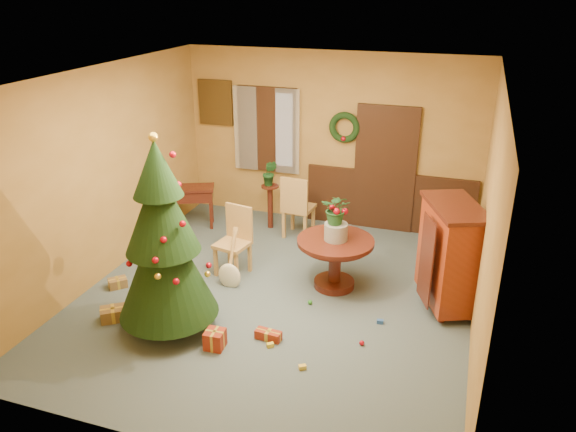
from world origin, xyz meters
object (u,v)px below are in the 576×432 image
at_px(dining_table, 335,254).
at_px(writing_desk, 190,197).
at_px(chair_near, 235,238).
at_px(christmas_tree, 163,242).
at_px(sideboard, 450,253).

bearing_deg(dining_table, writing_desk, 156.39).
bearing_deg(chair_near, dining_table, 0.90).
distance_m(christmas_tree, writing_desk, 3.12).
relative_size(chair_near, writing_desk, 1.11).
bearing_deg(dining_table, christmas_tree, -136.00).
relative_size(christmas_tree, writing_desk, 2.72).
distance_m(dining_table, chair_near, 1.45).
bearing_deg(writing_desk, dining_table, -23.61).
xyz_separation_m(dining_table, chair_near, (-1.45, -0.02, 0.03)).
relative_size(chair_near, christmas_tree, 0.41).
bearing_deg(christmas_tree, dining_table, 44.00).
xyz_separation_m(christmas_tree, writing_desk, (-1.18, 2.82, -0.62)).
height_order(writing_desk, sideboard, sideboard).
relative_size(dining_table, chair_near, 1.04).
height_order(dining_table, writing_desk, same).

